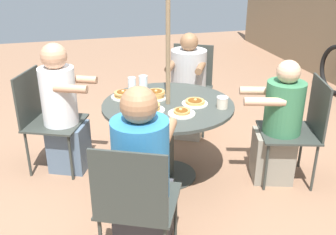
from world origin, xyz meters
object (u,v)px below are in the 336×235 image
object	(u,v)px
diner_south	(188,90)
drinking_glass_a	(143,83)
patio_chair_east	(300,125)
diner_north	(142,181)
pancake_plate_b	(195,102)
patio_table	(168,118)
syrup_bottle	(147,117)
patio_chair_west	(44,115)
coffee_cup	(222,102)
pancake_plate_e	(151,108)
patio_chair_south	(191,82)
pancake_plate_a	(182,113)
pancake_plate_c	(156,95)
diner_east	(278,127)
pancake_plate_d	(123,95)
patio_chair_north	(135,199)
drinking_glass_b	(132,84)
diner_west	(63,113)

from	to	relation	value
diner_south	drinking_glass_a	xyz separation A→B (m)	(0.44, -0.58, 0.28)
patio_chair_east	drinking_glass_a	size ratio (longest dim) A/B	6.97
diner_north	pancake_plate_b	size ratio (longest dim) A/B	5.49
patio_table	syrup_bottle	size ratio (longest dim) A/B	8.30
patio_chair_west	coffee_cup	distance (m)	1.61
pancake_plate_b	pancake_plate_e	xyz separation A→B (m)	(0.04, -0.39, 0.01)
drinking_glass_a	patio_chair_south	bearing A→B (deg)	132.46
pancake_plate_b	drinking_glass_a	xyz separation A→B (m)	(-0.47, -0.35, 0.05)
patio_chair_east	pancake_plate_a	world-z (taller)	patio_chair_east
pancake_plate_c	coffee_cup	bearing A→B (deg)	52.52
diner_east	pancake_plate_c	bearing A→B (deg)	82.93
pancake_plate_d	drinking_glass_a	bearing A→B (deg)	126.90
patio_chair_north	pancake_plate_a	size ratio (longest dim) A/B	4.25
diner_east	drinking_glass_b	distance (m)	1.36
pancake_plate_d	pancake_plate_e	world-z (taller)	pancake_plate_e
pancake_plate_d	syrup_bottle	world-z (taller)	syrup_bottle
patio_chair_east	patio_chair_west	distance (m)	2.27
patio_chair_south	pancake_plate_c	size ratio (longest dim) A/B	4.25
pancake_plate_c	diner_west	bearing A→B (deg)	-105.73
pancake_plate_c	diner_south	bearing A→B (deg)	142.93
diner_south	pancake_plate_b	xyz separation A→B (m)	(0.91, -0.23, 0.23)
patio_chair_east	patio_chair_west	bearing A→B (deg)	86.52
patio_table	drinking_glass_a	distance (m)	0.47
coffee_cup	drinking_glass_a	xyz separation A→B (m)	(-0.61, -0.54, 0.02)
patio_chair_north	syrup_bottle	bearing A→B (deg)	96.75
patio_table	diner_south	xyz separation A→B (m)	(-0.84, 0.44, -0.07)
coffee_cup	drinking_glass_b	bearing A→B (deg)	-132.92
pancake_plate_a	pancake_plate_e	distance (m)	0.25
patio_chair_north	diner_west	distance (m)	1.47
patio_chair_east	patio_table	bearing A→B (deg)	90.00
patio_chair_north	diner_north	size ratio (longest dim) A/B	0.77
pancake_plate_c	syrup_bottle	world-z (taller)	syrup_bottle
pancake_plate_b	pancake_plate_c	size ratio (longest dim) A/B	1.00
diner_north	drinking_glass_b	size ratio (longest dim) A/B	9.32
diner_west	pancake_plate_b	size ratio (longest dim) A/B	5.47
patio_chair_south	diner_west	size ratio (longest dim) A/B	0.78
patio_chair_north	pancake_plate_c	distance (m)	1.28
diner_north	diner_south	world-z (taller)	diner_north
diner_north	pancake_plate_c	bearing A→B (deg)	97.00
syrup_bottle	drinking_glass_a	size ratio (longest dim) A/B	1.01
drinking_glass_a	patio_table	bearing A→B (deg)	18.13
patio_chair_north	patio_chair_east	bearing A→B (deg)	49.00
pancake_plate_a	syrup_bottle	size ratio (longest dim) A/B	1.62
diner_south	drinking_glass_a	distance (m)	0.78
pancake_plate_c	drinking_glass_b	distance (m)	0.29
coffee_cup	drinking_glass_b	xyz separation A→B (m)	(-0.60, -0.65, 0.02)
diner_west	patio_chair_north	bearing A→B (deg)	39.47
diner_north	diner_south	distance (m)	1.91
pancake_plate_c	pancake_plate_e	distance (m)	0.29
pancake_plate_c	pancake_plate_e	xyz separation A→B (m)	(0.28, -0.10, -0.00)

